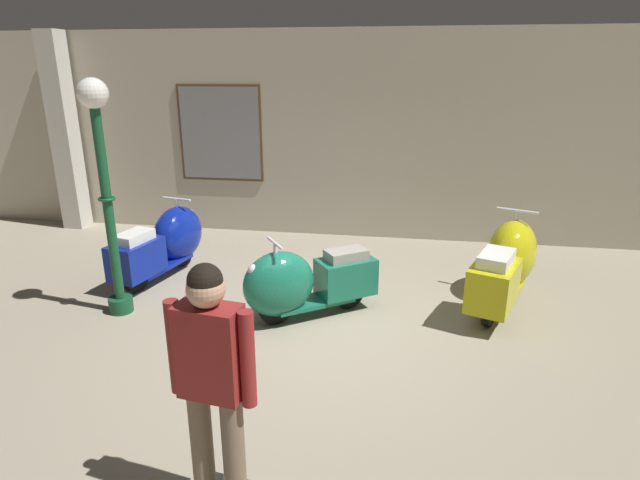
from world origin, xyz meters
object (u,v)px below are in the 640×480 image
at_px(scooter_0, 166,242).
at_px(scooter_2, 506,263).
at_px(lamppost, 104,178).
at_px(visitor_0, 212,374).
at_px(scooter_1, 300,283).

height_order(scooter_0, scooter_2, scooter_2).
distance_m(scooter_0, lamppost, 1.69).
bearing_deg(lamppost, scooter_2, 12.86).
bearing_deg(lamppost, visitor_0, -49.77).
height_order(scooter_2, lamppost, lamppost).
bearing_deg(scooter_2, lamppost, 123.93).
xyz_separation_m(scooter_1, scooter_2, (2.40, 0.86, 0.06)).
relative_size(scooter_0, visitor_0, 1.01).
distance_m(scooter_0, visitor_0, 4.38).
relative_size(scooter_0, scooter_2, 0.93).
bearing_deg(scooter_0, visitor_0, -138.45).
height_order(scooter_2, visitor_0, visitor_0).
distance_m(scooter_0, scooter_1, 2.36).
bearing_deg(scooter_2, scooter_0, 108.64).
bearing_deg(scooter_1, scooter_0, -61.45).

